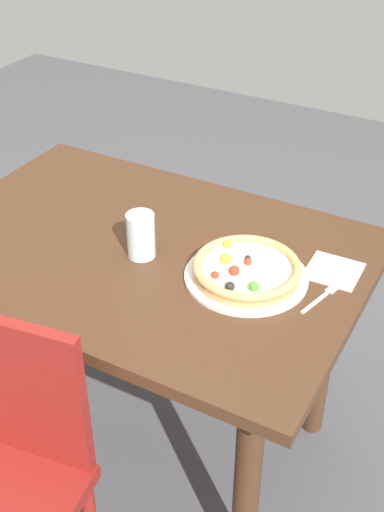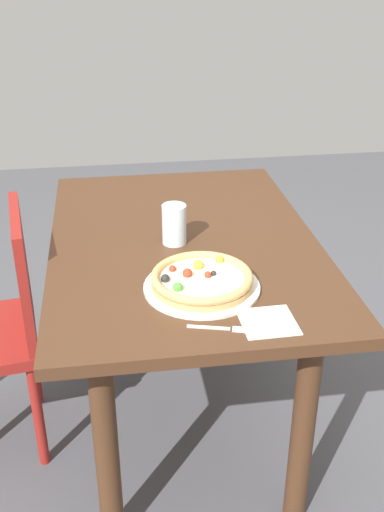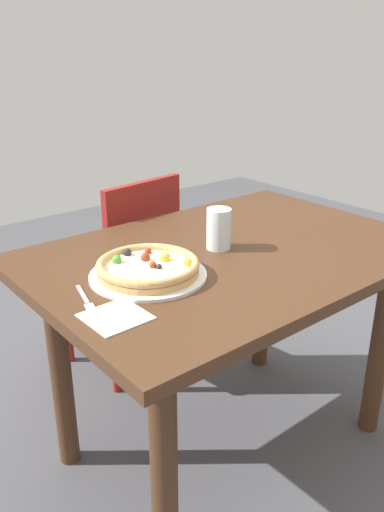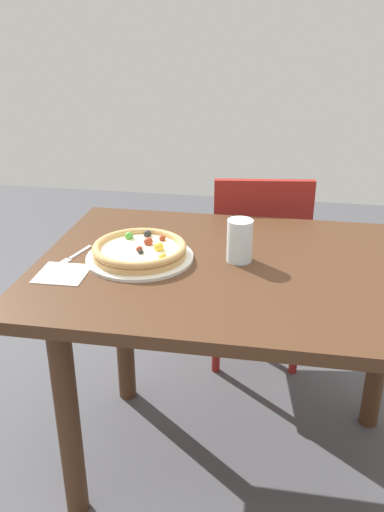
{
  "view_description": "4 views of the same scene",
  "coord_description": "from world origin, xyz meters",
  "px_view_note": "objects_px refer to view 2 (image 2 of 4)",
  "views": [
    {
      "loc": [
        0.88,
        -1.3,
        1.82
      ],
      "look_at": [
        0.16,
        0.0,
        0.79
      ],
      "focal_mm": 46.95,
      "sensor_mm": 36.0,
      "label": 1
    },
    {
      "loc": [
        1.78,
        -0.23,
        1.64
      ],
      "look_at": [
        0.16,
        0.0,
        0.79
      ],
      "focal_mm": 42.92,
      "sensor_mm": 36.0,
      "label": 2
    },
    {
      "loc": [
        1.06,
        1.1,
        1.36
      ],
      "look_at": [
        0.16,
        0.0,
        0.79
      ],
      "focal_mm": 36.31,
      "sensor_mm": 36.0,
      "label": 3
    },
    {
      "loc": [
        -0.09,
        1.47,
        1.45
      ],
      "look_at": [
        0.16,
        0.0,
        0.79
      ],
      "focal_mm": 38.13,
      "sensor_mm": 36.0,
      "label": 4
    }
  ],
  "objects_px": {
    "dining_table": "(184,271)",
    "fork": "(225,329)",
    "plate": "(202,287)",
    "napkin": "(268,322)",
    "pizza": "(202,279)",
    "drinking_glass": "(174,224)"
  },
  "relations": [
    {
      "from": "dining_table",
      "to": "fork",
      "type": "bearing_deg",
      "value": 3.8
    },
    {
      "from": "plate",
      "to": "napkin",
      "type": "distance_m",
      "value": 0.24
    },
    {
      "from": "fork",
      "to": "pizza",
      "type": "bearing_deg",
      "value": 112.39
    },
    {
      "from": "pizza",
      "to": "fork",
      "type": "xyz_separation_m",
      "value": [
        0.21,
        0.03,
        -0.03
      ]
    },
    {
      "from": "dining_table",
      "to": "drinking_glass",
      "type": "bearing_deg",
      "value": -55.44
    },
    {
      "from": "dining_table",
      "to": "napkin",
      "type": "bearing_deg",
      "value": 16.22
    },
    {
      "from": "plate",
      "to": "drinking_glass",
      "type": "distance_m",
      "value": 0.31
    },
    {
      "from": "plate",
      "to": "pizza",
      "type": "height_order",
      "value": "pizza"
    },
    {
      "from": "pizza",
      "to": "drinking_glass",
      "type": "distance_m",
      "value": 0.3
    },
    {
      "from": "pizza",
      "to": "drinking_glass",
      "type": "height_order",
      "value": "drinking_glass"
    },
    {
      "from": "pizza",
      "to": "drinking_glass",
      "type": "relative_size",
      "value": 2.2
    },
    {
      "from": "plate",
      "to": "pizza",
      "type": "bearing_deg",
      "value": -130.31
    },
    {
      "from": "drinking_glass",
      "to": "dining_table",
      "type": "bearing_deg",
      "value": 124.56
    },
    {
      "from": "drinking_glass",
      "to": "napkin",
      "type": "relative_size",
      "value": 0.93
    },
    {
      "from": "pizza",
      "to": "drinking_glass",
      "type": "xyz_separation_m",
      "value": [
        -0.3,
        -0.04,
        0.03
      ]
    },
    {
      "from": "dining_table",
      "to": "drinking_glass",
      "type": "distance_m",
      "value": 0.19
    },
    {
      "from": "drinking_glass",
      "to": "pizza",
      "type": "bearing_deg",
      "value": 7.68
    },
    {
      "from": "fork",
      "to": "napkin",
      "type": "height_order",
      "value": "fork"
    },
    {
      "from": "plate",
      "to": "dining_table",
      "type": "bearing_deg",
      "value": -178.53
    },
    {
      "from": "plate",
      "to": "fork",
      "type": "bearing_deg",
      "value": 7.4
    },
    {
      "from": "dining_table",
      "to": "plate",
      "type": "relative_size",
      "value": 3.82
    },
    {
      "from": "plate",
      "to": "pizza",
      "type": "distance_m",
      "value": 0.03
    }
  ]
}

